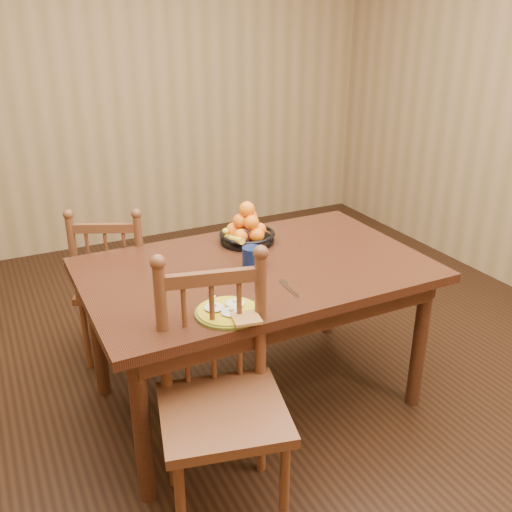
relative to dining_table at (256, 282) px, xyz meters
name	(u,v)px	position (x,y,z in m)	size (l,w,h in m)	color
room	(256,139)	(0.00, 0.00, 0.68)	(4.52, 5.02, 2.72)	black
dining_table	(256,282)	(0.00, 0.00, 0.00)	(1.60, 1.00, 0.75)	black
chair_far	(117,286)	(-0.52, 0.70, -0.22)	(0.54, 0.54, 0.92)	#542A19
chair_near	(221,401)	(-0.43, -0.56, -0.17)	(0.56, 0.54, 1.03)	#542A19
breakfast_plate	(229,312)	(-0.31, -0.37, 0.10)	(0.26, 0.30, 0.04)	#59601E
fork	(288,287)	(0.02, -0.28, 0.09)	(0.03, 0.18, 0.00)	silver
spoon	(216,297)	(-0.30, -0.22, 0.09)	(0.05, 0.16, 0.01)	silver
coffee_mug	(253,257)	(-0.02, -0.01, 0.14)	(0.13, 0.09, 0.10)	#0B183F
juice_glass	(246,237)	(0.07, 0.25, 0.13)	(0.06, 0.06, 0.09)	silver
fruit_bowl	(247,230)	(0.09, 0.29, 0.15)	(0.29, 0.29, 0.22)	black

